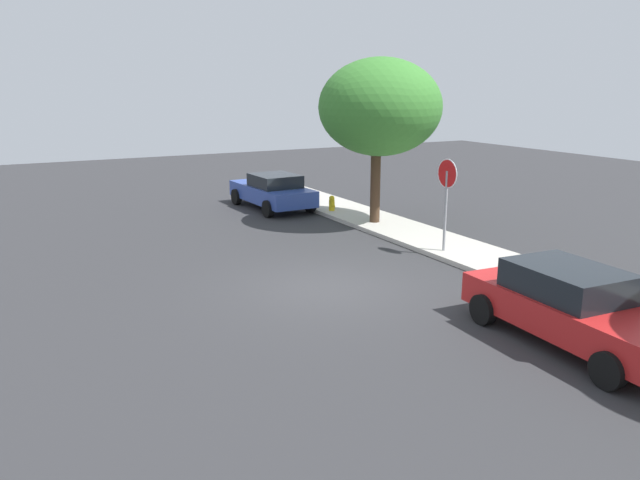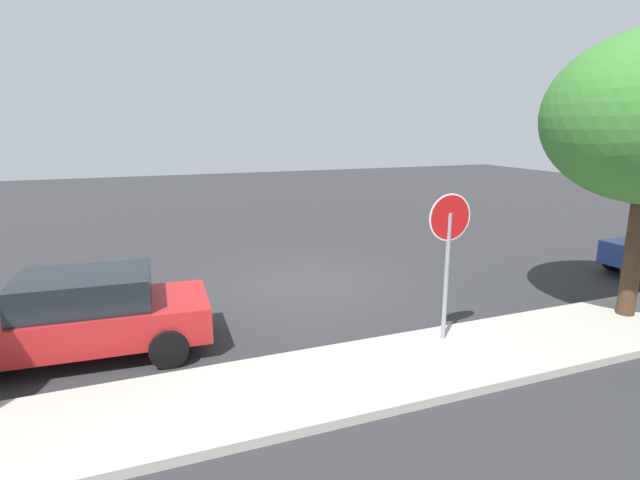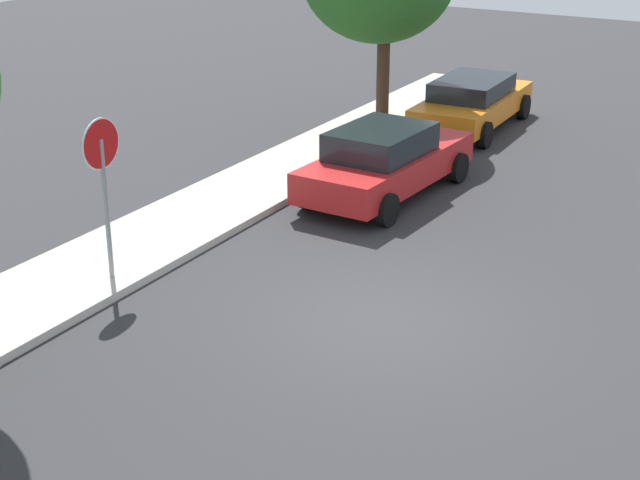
% 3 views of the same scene
% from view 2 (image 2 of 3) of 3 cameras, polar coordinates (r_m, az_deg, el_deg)
% --- Properties ---
extents(ground_plane, '(60.00, 60.00, 0.00)m').
position_cam_2_polar(ground_plane, '(12.81, -1.15, -4.81)').
color(ground_plane, '#2D2D30').
extents(sidewalk_curb, '(32.00, 2.16, 0.14)m').
position_cam_2_polar(sidewalk_curb, '(8.61, 10.81, -13.84)').
color(sidewalk_curb, '#B2ADA3').
rests_on(sidewalk_curb, ground_plane).
extents(stop_sign, '(0.83, 0.08, 2.79)m').
position_cam_2_polar(stop_sign, '(8.95, 14.47, -0.25)').
color(stop_sign, gray).
rests_on(stop_sign, ground_plane).
extents(parked_car_red, '(4.65, 2.18, 1.47)m').
position_cam_2_polar(parked_car_red, '(9.56, -26.23, -7.81)').
color(parked_car_red, red).
rests_on(parked_car_red, ground_plane).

